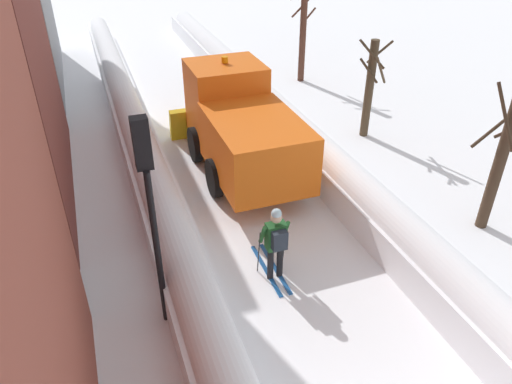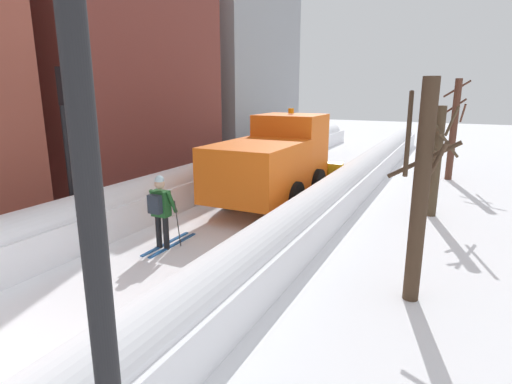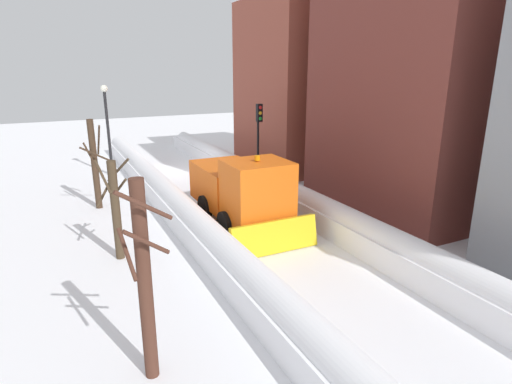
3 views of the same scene
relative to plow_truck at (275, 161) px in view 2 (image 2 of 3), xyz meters
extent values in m
plane|color=white|center=(-0.33, -0.02, -1.48)|extent=(80.00, 80.00, 0.00)
cube|color=white|center=(-2.78, -0.02, -1.06)|extent=(1.10, 36.00, 0.83)
cylinder|color=white|center=(-2.78, -0.02, -0.64)|extent=(0.90, 34.20, 0.90)
cube|color=white|center=(2.11, -0.02, -1.07)|extent=(1.10, 36.00, 0.82)
cylinder|color=white|center=(2.11, -0.02, -0.66)|extent=(0.90, 34.20, 0.90)
cube|color=gray|center=(-8.49, 10.94, 3.50)|extent=(7.10, 9.21, 9.96)
cube|color=orange|center=(0.00, -1.32, -0.08)|extent=(2.30, 3.40, 1.60)
cube|color=orange|center=(0.00, 1.38, 0.27)|extent=(2.20, 2.00, 2.30)
cube|color=black|center=(0.00, 2.34, 0.78)|extent=(1.85, 0.06, 1.01)
cube|color=yellow|center=(0.00, 2.73, -0.93)|extent=(3.20, 0.46, 1.13)
cylinder|color=orange|center=(0.00, 1.38, 1.54)|extent=(0.20, 0.20, 0.18)
cylinder|color=black|center=(-1.15, 1.08, -0.93)|extent=(0.25, 1.10, 1.10)
cylinder|color=black|center=(1.15, 1.08, -0.93)|extent=(0.25, 1.10, 1.10)
cylinder|color=black|center=(-1.15, -1.12, -0.93)|extent=(0.25, 1.10, 1.10)
cylinder|color=black|center=(1.15, -1.12, -0.93)|extent=(0.25, 1.10, 1.10)
cylinder|color=black|center=(-0.94, -4.86, -1.07)|extent=(0.14, 0.14, 0.82)
cylinder|color=black|center=(-0.72, -4.86, -1.07)|extent=(0.14, 0.14, 0.82)
cube|color=#1E5123|center=(-0.83, -4.86, -0.35)|extent=(0.42, 0.26, 0.62)
cube|color=#262D38|center=(-0.83, -5.07, -0.32)|extent=(0.32, 0.16, 0.44)
sphere|color=tan|center=(-0.83, -4.86, 0.12)|extent=(0.24, 0.24, 0.24)
sphere|color=silver|center=(-0.83, -4.86, 0.22)|extent=(0.22, 0.22, 0.22)
cylinder|color=#1E5123|center=(-1.09, -4.76, -0.32)|extent=(0.09, 0.33, 0.56)
cylinder|color=#1E5123|center=(-0.57, -4.76, -0.32)|extent=(0.09, 0.33, 0.56)
cube|color=#194C8C|center=(-0.94, -4.61, -1.46)|extent=(0.09, 1.80, 0.03)
cube|color=#194C8C|center=(-0.72, -4.61, -1.46)|extent=(0.09, 1.80, 0.03)
cylinder|color=#262628|center=(-1.13, -4.64, -0.88)|extent=(0.02, 0.19, 1.19)
cylinder|color=#262628|center=(-0.53, -4.64, -0.88)|extent=(0.02, 0.19, 1.19)
cylinder|color=black|center=(-3.33, -5.26, 0.21)|extent=(0.12, 0.12, 3.38)
cube|color=black|center=(-3.33, -5.12, 2.35)|extent=(0.28, 0.24, 0.90)
sphere|color=red|center=(-3.33, -4.99, 2.63)|extent=(0.18, 0.18, 0.18)
sphere|color=gold|center=(-3.33, -4.99, 2.35)|extent=(0.18, 0.18, 0.18)
sphere|color=green|center=(-3.33, -4.99, 2.07)|extent=(0.18, 0.18, 0.18)
cylinder|color=black|center=(3.46, -10.70, 0.90)|extent=(0.16, 0.16, 4.76)
cylinder|color=#3F2D1F|center=(4.85, -4.86, 0.50)|extent=(0.28, 0.28, 3.96)
cylinder|color=#3F2D1F|center=(4.57, -4.90, 1.57)|extent=(0.17, 0.86, 1.39)
cylinder|color=#3F2D1F|center=(4.82, -4.46, 1.05)|extent=(1.21, 0.18, 0.76)
cylinder|color=#3F2D1F|center=(5.07, -4.76, 1.13)|extent=(0.33, 0.70, 0.72)
cylinder|color=#453524|center=(4.83, 0.89, 0.17)|extent=(0.28, 0.28, 3.30)
cylinder|color=#453524|center=(4.63, 0.75, 0.89)|extent=(0.43, 0.65, 0.74)
cylinder|color=#453524|center=(4.61, 0.67, 1.44)|extent=(0.66, 0.73, 0.88)
cylinder|color=#453524|center=(5.00, 0.62, 0.89)|extent=(0.83, 0.59, 1.11)
cylinder|color=#453524|center=(5.12, 1.01, 1.37)|extent=(0.36, 0.91, 0.96)
cylinder|color=#4E2D21|center=(5.13, 6.88, 0.62)|extent=(0.28, 0.28, 4.19)
cylinder|color=#4E2D21|center=(5.09, 7.22, 2.29)|extent=(1.02, 0.22, 0.73)
cylinder|color=#4E2D21|center=(5.08, 7.16, 1.58)|extent=(0.86, 0.23, 0.68)
cylinder|color=#4E2D21|center=(5.41, 6.93, 1.32)|extent=(0.20, 0.86, 0.80)
camera|label=1|loc=(-3.98, -12.31, 5.80)|focal=33.85mm
camera|label=2|loc=(5.33, -12.35, 2.28)|focal=29.07mm
camera|label=3|loc=(6.37, 14.26, 4.60)|focal=29.34mm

